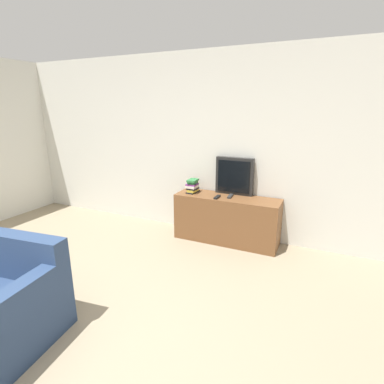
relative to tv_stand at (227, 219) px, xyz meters
name	(u,v)px	position (x,y,z in m)	size (l,w,h in m)	color
ground_plane	(13,373)	(-0.68, -2.76, -0.33)	(14.00, 14.00, 0.00)	gray
wall_back	(191,145)	(-0.68, 0.27, 0.97)	(9.00, 0.06, 2.60)	silver
tv_stand	(227,219)	(0.00, 0.00, 0.00)	(1.45, 0.43, 0.65)	brown
television	(234,176)	(0.04, 0.17, 0.59)	(0.53, 0.09, 0.52)	black
book_stack	(192,186)	(-0.53, -0.01, 0.42)	(0.16, 0.23, 0.19)	black
remote_on_stand	(230,196)	(0.04, 0.01, 0.34)	(0.06, 0.18, 0.02)	#2D2D2D
remote_secondary	(217,197)	(-0.11, -0.11, 0.34)	(0.05, 0.16, 0.02)	black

